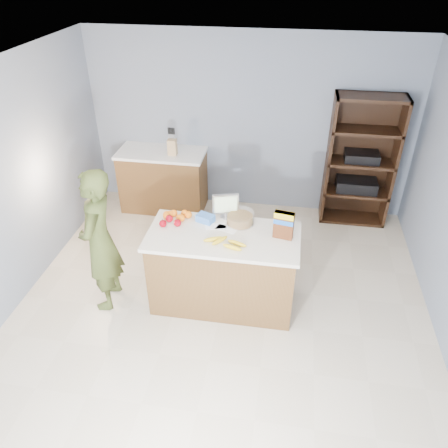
# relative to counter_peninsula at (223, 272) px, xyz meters

# --- Properties ---
(floor) EXTENTS (4.50, 5.00, 0.02)m
(floor) POSITION_rel_counter_peninsula_xyz_m (0.00, -0.30, -0.42)
(floor) COLOR beige
(floor) RESTS_ON ground
(walls) EXTENTS (4.52, 5.02, 2.51)m
(walls) POSITION_rel_counter_peninsula_xyz_m (0.00, -0.30, 1.24)
(walls) COLOR gray
(walls) RESTS_ON ground
(counter_peninsula) EXTENTS (1.56, 0.76, 0.90)m
(counter_peninsula) POSITION_rel_counter_peninsula_xyz_m (0.00, 0.00, 0.00)
(counter_peninsula) COLOR brown
(counter_peninsula) RESTS_ON ground
(back_cabinet) EXTENTS (1.24, 0.62, 0.90)m
(back_cabinet) POSITION_rel_counter_peninsula_xyz_m (-1.20, 1.90, 0.04)
(back_cabinet) COLOR brown
(back_cabinet) RESTS_ON ground
(shelving_unit) EXTENTS (0.90, 0.40, 1.80)m
(shelving_unit) POSITION_rel_counter_peninsula_xyz_m (1.55, 2.05, 0.45)
(shelving_unit) COLOR black
(shelving_unit) RESTS_ON ground
(person) EXTENTS (0.44, 0.62, 1.61)m
(person) POSITION_rel_counter_peninsula_xyz_m (-1.26, -0.19, 0.39)
(person) COLOR #3D491F
(person) RESTS_ON ground
(knife_block) EXTENTS (0.12, 0.10, 0.31)m
(knife_block) POSITION_rel_counter_peninsula_xyz_m (-1.01, 1.83, 0.60)
(knife_block) COLOR tan
(knife_block) RESTS_ON back_cabinet
(envelopes) EXTENTS (0.36, 0.21, 0.00)m
(envelopes) POSITION_rel_counter_peninsula_xyz_m (-0.04, 0.13, 0.49)
(envelopes) COLOR white
(envelopes) RESTS_ON counter_peninsula
(bananas) EXTENTS (0.45, 0.24, 0.05)m
(bananas) POSITION_rel_counter_peninsula_xyz_m (0.05, -0.16, 0.51)
(bananas) COLOR yellow
(bananas) RESTS_ON counter_peninsula
(apples) EXTENTS (0.23, 0.19, 0.08)m
(apples) POSITION_rel_counter_peninsula_xyz_m (-0.58, 0.09, 0.52)
(apples) COLOR #940310
(apples) RESTS_ON counter_peninsula
(oranges) EXTENTS (0.31, 0.18, 0.08)m
(oranges) POSITION_rel_counter_peninsula_xyz_m (-0.55, 0.23, 0.52)
(oranges) COLOR orange
(oranges) RESTS_ON counter_peninsula
(blue_carton) EXTENTS (0.21, 0.18, 0.08)m
(blue_carton) POSITION_rel_counter_peninsula_xyz_m (-0.23, 0.22, 0.52)
(blue_carton) COLOR blue
(blue_carton) RESTS_ON counter_peninsula
(salad_bowl) EXTENTS (0.30, 0.30, 0.13)m
(salad_bowl) POSITION_rel_counter_peninsula_xyz_m (0.14, 0.25, 0.54)
(salad_bowl) COLOR #267219
(salad_bowl) RESTS_ON counter_peninsula
(tv) EXTENTS (0.28, 0.12, 0.28)m
(tv) POSITION_rel_counter_peninsula_xyz_m (-0.03, 0.33, 0.64)
(tv) COLOR silver
(tv) RESTS_ON counter_peninsula
(cereal_box) EXTENTS (0.21, 0.11, 0.30)m
(cereal_box) POSITION_rel_counter_peninsula_xyz_m (0.60, 0.05, 0.66)
(cereal_box) COLOR #592B14
(cereal_box) RESTS_ON counter_peninsula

